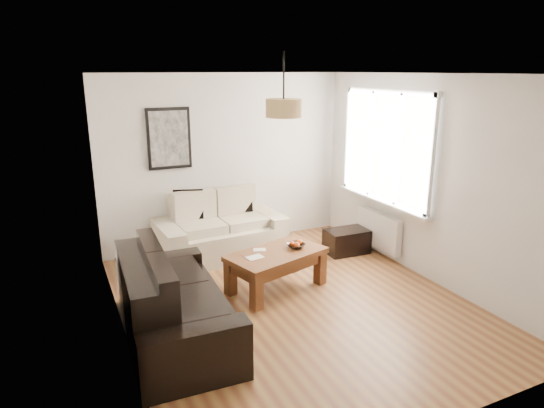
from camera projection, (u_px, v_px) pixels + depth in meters
name	position (u px, v px, depth m)	size (l,w,h in m)	color
floor	(294.00, 302.00, 5.58)	(4.50, 4.50, 0.00)	brown
ceiling	(297.00, 74.00, 4.87)	(3.80, 4.50, 0.00)	white
wall_back	(226.00, 161.00, 7.18)	(3.80, 0.04, 2.60)	silver
wall_front	(448.00, 271.00, 3.26)	(3.80, 0.04, 2.60)	silver
wall_left	(116.00, 218.00, 4.44)	(0.04, 4.50, 2.60)	silver
wall_right	(428.00, 179.00, 6.00)	(0.04, 4.50, 2.60)	silver
window_bay	(386.00, 147.00, 6.60)	(0.14, 1.90, 1.60)	white
radiator	(379.00, 230.00, 6.92)	(0.10, 0.90, 0.52)	white
poster	(169.00, 139.00, 6.70)	(0.62, 0.04, 0.87)	black
pendant_shade	(284.00, 108.00, 5.23)	(0.40, 0.40, 0.20)	tan
loveseat_cream	(220.00, 226.00, 6.89)	(1.80, 0.98, 0.89)	beige
sofa_leather	(174.00, 298.00, 4.76)	(1.98, 0.96, 0.86)	black
coffee_table	(276.00, 270.00, 5.86)	(1.20, 0.65, 0.49)	brown
ottoman	(347.00, 241.00, 7.05)	(0.62, 0.40, 0.35)	black
cushion_left	(189.00, 204.00, 6.83)	(0.43, 0.13, 0.43)	black
cushion_right	(239.00, 199.00, 7.15)	(0.40, 0.12, 0.40)	black
fruit_bowl	(296.00, 245.00, 5.94)	(0.22, 0.22, 0.05)	black
orange_a	(297.00, 245.00, 5.91)	(0.08, 0.08, 0.08)	#E84E13
orange_b	(300.00, 242.00, 6.01)	(0.07, 0.07, 0.07)	orange
orange_c	(292.00, 244.00, 5.95)	(0.06, 0.06, 0.06)	#F75014
papers	(255.00, 257.00, 5.62)	(0.20, 0.14, 0.01)	white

